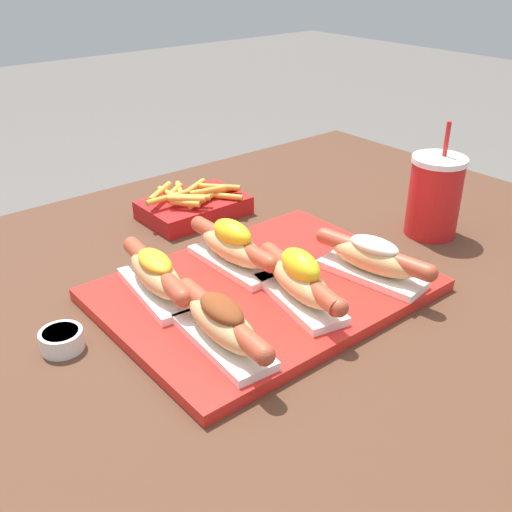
% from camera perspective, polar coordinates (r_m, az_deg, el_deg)
% --- Properties ---
extents(patio_table, '(1.47, 1.04, 0.69)m').
position_cam_1_polar(patio_table, '(1.14, -0.66, -18.14)').
color(patio_table, '#4C2D1E').
rests_on(patio_table, ground_plane).
extents(serving_tray, '(0.47, 0.35, 0.02)m').
position_cam_1_polar(serving_tray, '(0.90, 0.81, -3.21)').
color(serving_tray, red).
rests_on(serving_tray, patio_table).
extents(hot_dog_0, '(0.07, 0.21, 0.07)m').
position_cam_1_polar(hot_dog_0, '(0.75, -3.25, -6.44)').
color(hot_dog_0, white).
rests_on(hot_dog_0, serving_tray).
extents(hot_dog_1, '(0.09, 0.20, 0.08)m').
position_cam_1_polar(hot_dog_1, '(0.84, 4.20, -2.32)').
color(hot_dog_1, white).
rests_on(hot_dog_1, serving_tray).
extents(hot_dog_2, '(0.09, 0.21, 0.07)m').
position_cam_1_polar(hot_dog_2, '(0.92, 11.07, -0.21)').
color(hot_dog_2, white).
rests_on(hot_dog_2, serving_tray).
extents(hot_dog_3, '(0.08, 0.21, 0.07)m').
position_cam_1_polar(hot_dog_3, '(0.87, -9.51, -1.73)').
color(hot_dog_3, white).
rests_on(hot_dog_3, serving_tray).
extents(hot_dog_4, '(0.06, 0.21, 0.08)m').
position_cam_1_polar(hot_dog_4, '(0.93, -2.25, 0.95)').
color(hot_dog_4, white).
rests_on(hot_dog_4, serving_tray).
extents(sauce_bowl, '(0.06, 0.06, 0.03)m').
position_cam_1_polar(sauce_bowl, '(0.83, -18.03, -7.53)').
color(sauce_bowl, white).
rests_on(sauce_bowl, patio_table).
extents(drink_cup, '(0.10, 0.10, 0.21)m').
position_cam_1_polar(drink_cup, '(1.11, 16.63, 5.49)').
color(drink_cup, red).
rests_on(drink_cup, patio_table).
extents(fries_basket, '(0.20, 0.14, 0.06)m').
position_cam_1_polar(fries_basket, '(1.16, -5.96, 4.76)').
color(fries_basket, '#B21919').
rests_on(fries_basket, patio_table).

